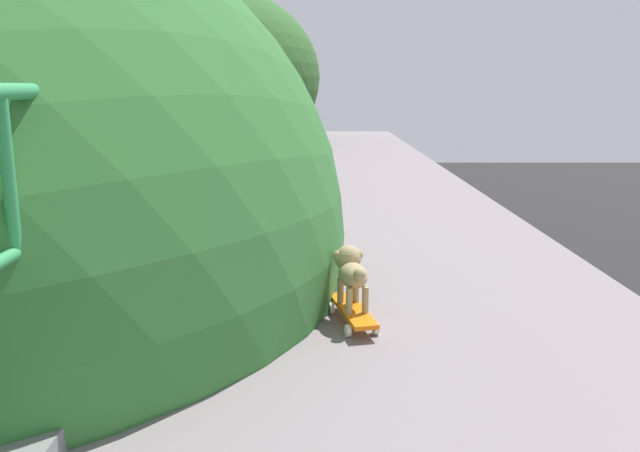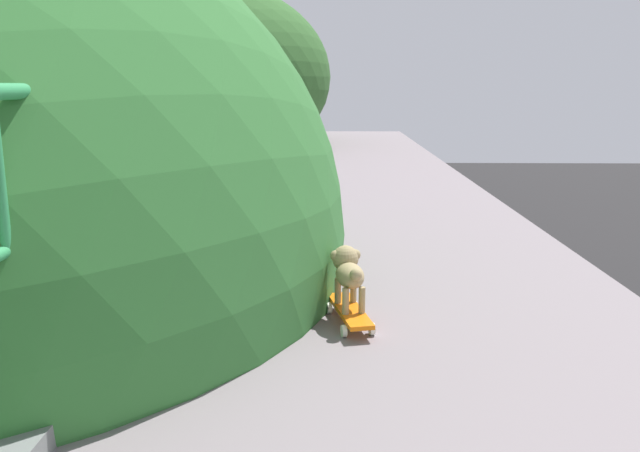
# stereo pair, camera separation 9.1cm
# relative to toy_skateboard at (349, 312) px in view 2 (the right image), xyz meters

# --- Properties ---
(roadside_tree_far) EXTENTS (5.43, 5.43, 9.24)m
(roadside_tree_far) POSITION_rel_toy_skateboard_xyz_m (-2.90, 11.48, 1.35)
(roadside_tree_far) COLOR #523529
(roadside_tree_far) RESTS_ON ground
(roadside_tree_farthest) EXTENTS (4.24, 4.24, 8.04)m
(roadside_tree_farthest) POSITION_rel_toy_skateboard_xyz_m (-2.90, 14.38, 0.26)
(roadside_tree_farthest) COLOR #4D3C28
(roadside_tree_farthest) RESTS_ON ground
(toy_skateboard) EXTENTS (0.26, 0.57, 0.09)m
(toy_skateboard) POSITION_rel_toy_skateboard_xyz_m (0.00, 0.00, 0.00)
(toy_skateboard) COLOR orange
(toy_skateboard) RESTS_ON overpass_deck
(small_dog) EXTENTS (0.21, 0.36, 0.32)m
(small_dog) POSITION_rel_toy_skateboard_xyz_m (-0.01, 0.04, 0.22)
(small_dog) COLOR tan
(small_dog) RESTS_ON toy_skateboard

